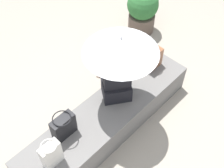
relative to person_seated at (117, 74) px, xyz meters
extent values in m
plane|color=#9E9384|center=(-0.24, -0.08, -0.79)|extent=(14.00, 14.00, 0.00)
cube|color=slate|center=(-0.24, -0.08, -0.59)|extent=(2.50, 0.60, 0.40)
cube|color=black|center=(0.00, 0.00, -0.28)|extent=(0.44, 0.42, 0.22)
cube|color=black|center=(0.00, 0.00, 0.07)|extent=(0.38, 0.35, 0.48)
sphere|color=beige|center=(0.00, 0.00, 0.41)|extent=(0.20, 0.20, 0.20)
cylinder|color=beige|center=(-0.16, 0.11, 0.10)|extent=(0.17, 0.20, 0.32)
cylinder|color=beige|center=(0.16, -0.11, 0.10)|extent=(0.17, 0.20, 0.32)
cylinder|color=#B7B7BC|center=(-0.01, -0.06, 0.10)|extent=(0.02, 0.02, 0.98)
cone|color=silver|center=(-0.01, -0.06, 0.50)|extent=(0.82, 0.82, 0.18)
sphere|color=#B7B7BC|center=(-0.01, -0.06, 0.61)|extent=(0.03, 0.03, 0.03)
cube|color=brown|center=(0.71, 0.00, -0.25)|extent=(0.25, 0.16, 0.28)
torus|color=brown|center=(0.71, 0.00, -0.09)|extent=(0.19, 0.19, 0.01)
cube|color=black|center=(-0.81, 0.03, -0.24)|extent=(0.28, 0.12, 0.30)
torus|color=black|center=(-0.81, 0.03, -0.07)|extent=(0.21, 0.21, 0.01)
cube|color=silver|center=(-1.12, -0.14, -0.22)|extent=(0.22, 0.10, 0.34)
torus|color=silver|center=(-1.12, -0.14, -0.03)|extent=(0.16, 0.16, 0.01)
cylinder|color=brown|center=(1.60, 0.91, -0.63)|extent=(0.45, 0.45, 0.31)
sphere|color=#2D6B33|center=(1.60, 0.91, -0.27)|extent=(0.52, 0.52, 0.52)
camera|label=1|loc=(-1.68, -1.54, 2.52)|focal=46.90mm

